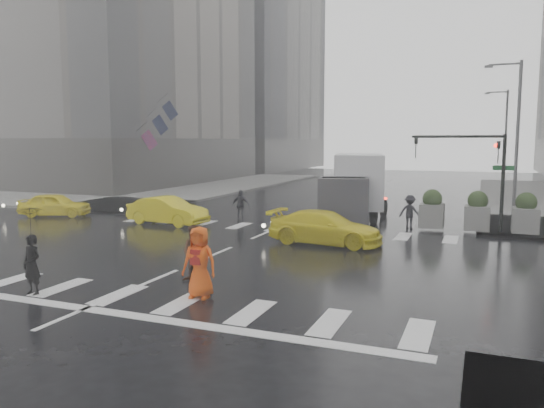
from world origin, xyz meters
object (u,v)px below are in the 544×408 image
at_px(traffic_signal_pole, 480,163).
at_px(box_truck, 355,186).
at_px(pedestrian_orange, 199,262).
at_px(pedestrian_brown, 195,254).
at_px(taxi_front, 55,205).
at_px(taxi_mid, 168,211).

distance_m(traffic_signal_pole, box_truck, 6.34).
bearing_deg(pedestrian_orange, pedestrian_brown, 117.43).
bearing_deg(taxi_front, taxi_mid, -111.03).
height_order(traffic_signal_pole, taxi_mid, traffic_signal_pole).
height_order(pedestrian_brown, taxi_front, pedestrian_brown).
bearing_deg(pedestrian_orange, taxi_mid, 120.26).
bearing_deg(traffic_signal_pole, box_truck, 166.02).
relative_size(pedestrian_brown, box_truck, 0.26).
xyz_separation_m(pedestrian_orange, box_truck, (0.80, 14.88, 0.89)).
distance_m(pedestrian_brown, taxi_front, 17.00).
height_order(pedestrian_orange, box_truck, box_truck).
bearing_deg(taxi_mid, traffic_signal_pole, -72.37).
height_order(traffic_signal_pole, box_truck, traffic_signal_pole).
distance_m(traffic_signal_pole, taxi_mid, 15.06).
height_order(pedestrian_brown, taxi_mid, pedestrian_brown).
bearing_deg(taxi_front, traffic_signal_pole, -102.66).
bearing_deg(pedestrian_orange, traffic_signal_pole, 56.74).
relative_size(traffic_signal_pole, box_truck, 0.68).
relative_size(taxi_front, taxi_mid, 0.91).
bearing_deg(taxi_mid, pedestrian_brown, -136.83).
bearing_deg(traffic_signal_pole, pedestrian_orange, -116.94).
distance_m(pedestrian_brown, taxi_mid, 11.34).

